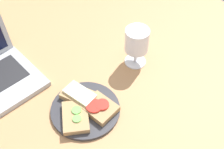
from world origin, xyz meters
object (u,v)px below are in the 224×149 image
object	(u,v)px
sandwich_with_cucumber	(76,117)
wine_glass	(137,42)
plate	(85,110)
sandwich_with_tomato	(99,108)
sandwich_with_cheese	(80,95)

from	to	relation	value
sandwich_with_cucumber	wine_glass	world-z (taller)	wine_glass
plate	sandwich_with_cucumber	world-z (taller)	sandwich_with_cucumber
sandwich_with_tomato	sandwich_with_cucumber	bearing A→B (deg)	161.47
sandwich_with_tomato	plate	bearing A→B (deg)	131.17
sandwich_with_cucumber	sandwich_with_tomato	xyz separation A→B (cm)	(7.20, -2.41, 0.21)
plate	sandwich_with_tomato	xyz separation A→B (cm)	(2.86, -3.27, 1.69)
sandwich_with_cheese	sandwich_with_tomato	bearing A→B (deg)	-79.16
plate	sandwich_with_cheese	xyz separation A→B (cm)	(1.43, 4.20, 1.79)
plate	sandwich_with_tomato	size ratio (longest dim) A/B	2.06
sandwich_with_cucumber	wine_glass	bearing A→B (deg)	9.34
sandwich_with_tomato	sandwich_with_cheese	xyz separation A→B (cm)	(-1.43, 7.48, 0.10)
sandwich_with_cheese	wine_glass	size ratio (longest dim) A/B	0.91
sandwich_with_tomato	sandwich_with_cheese	size ratio (longest dim) A/B	0.79
plate	wine_glass	bearing A→B (deg)	9.02
sandwich_with_cucumber	sandwich_with_cheese	size ratio (longest dim) A/B	1.02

